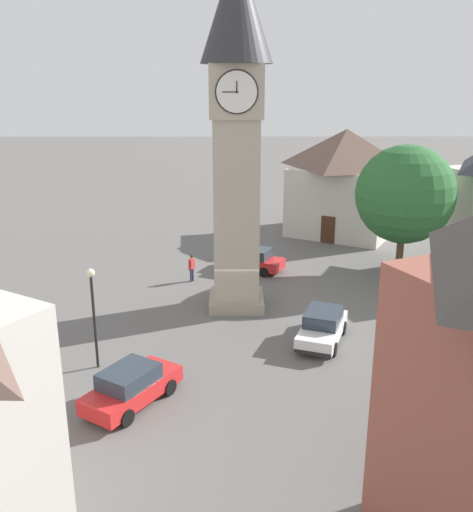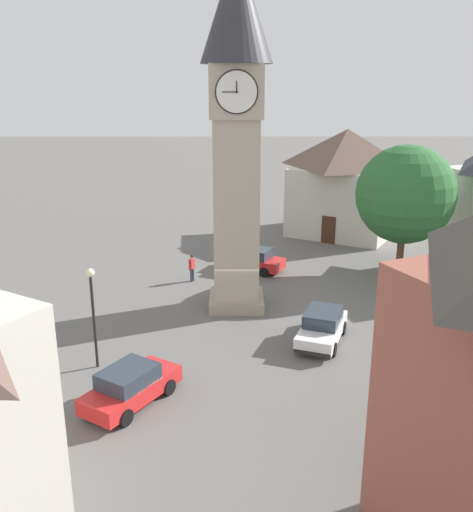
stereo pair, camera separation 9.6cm
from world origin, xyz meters
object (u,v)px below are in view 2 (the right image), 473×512
object	(u,v)px
pedestrian	(192,266)
building_hall_far	(345,181)
lamp_post	(92,301)
car_silver_kerb	(252,259)
car_red_corner	(322,327)
tree	(405,195)
car_blue_kerb	(131,386)
clock_tower	(236,109)

from	to	relation	value
pedestrian	building_hall_far	distance (m)	16.41
lamp_post	car_silver_kerb	bearing A→B (deg)	-118.83
car_red_corner	tree	xyz separation A→B (m)	(-6.22, -9.21, 4.51)
car_red_corner	pedestrian	world-z (taller)	pedestrian
car_silver_kerb	car_red_corner	size ratio (longest dim) A/B	1.00
car_blue_kerb	tree	xyz separation A→B (m)	(-14.29, -14.53, 4.51)
clock_tower	building_hall_far	xyz separation A→B (m)	(-8.65, -15.38, -6.26)
building_hall_far	lamp_post	distance (m)	26.70
car_silver_kerb	car_red_corner	xyz separation A→B (m)	(-2.96, 10.47, 0.00)
clock_tower	pedestrian	world-z (taller)	clock_tower
car_red_corner	building_hall_far	world-z (taller)	building_hall_far
pedestrian	car_silver_kerb	bearing A→B (deg)	-152.10
clock_tower	car_blue_kerb	bearing A→B (deg)	67.49
car_blue_kerb	building_hall_far	distance (m)	28.41
clock_tower	car_silver_kerb	distance (m)	11.50
pedestrian	building_hall_far	world-z (taller)	building_hall_far
car_silver_kerb	tree	size ratio (longest dim) A/B	0.54
car_red_corner	pedestrian	size ratio (longest dim) A/B	2.64
tree	car_blue_kerb	bearing A→B (deg)	45.48
pedestrian	tree	size ratio (longest dim) A/B	0.20
car_blue_kerb	tree	bearing A→B (deg)	-134.52
clock_tower	building_hall_far	size ratio (longest dim) A/B	1.76
car_red_corner	lamp_post	xyz separation A→B (m)	(10.06, 2.43, 2.28)
car_silver_kerb	pedestrian	xyz separation A→B (m)	(3.78, 2.00, 0.25)
building_hall_far	lamp_post	xyz separation A→B (m)	(14.69, 22.26, -1.21)
clock_tower	car_silver_kerb	xyz separation A→B (m)	(-1.06, -6.01, -9.75)
car_silver_kerb	building_hall_far	world-z (taller)	building_hall_far
car_red_corner	car_blue_kerb	bearing A→B (deg)	33.40
pedestrian	tree	world-z (taller)	tree
lamp_post	car_blue_kerb	bearing A→B (deg)	124.36
clock_tower	pedestrian	size ratio (longest dim) A/B	10.67
car_blue_kerb	car_silver_kerb	bearing A→B (deg)	-107.94
car_silver_kerb	pedestrian	size ratio (longest dim) A/B	2.63
car_silver_kerb	pedestrian	bearing A→B (deg)	27.90
car_silver_kerb	lamp_post	distance (m)	14.89
car_blue_kerb	car_red_corner	xyz separation A→B (m)	(-8.08, -5.33, 0.00)
car_blue_kerb	lamp_post	xyz separation A→B (m)	(1.98, -2.90, 2.28)
car_red_corner	building_hall_far	distance (m)	20.67
car_red_corner	clock_tower	bearing A→B (deg)	-47.95
clock_tower	car_red_corner	bearing A→B (deg)	132.05
car_silver_kerb	building_hall_far	size ratio (longest dim) A/B	0.43
car_blue_kerb	car_red_corner	distance (m)	9.67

